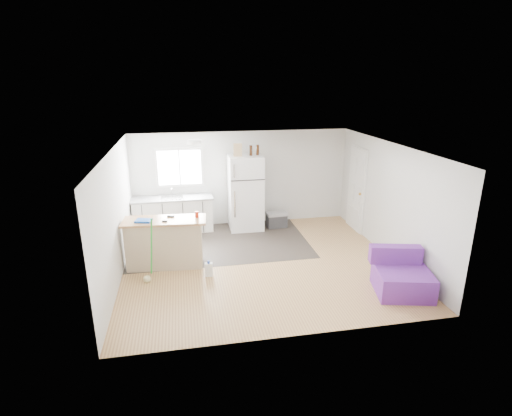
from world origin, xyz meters
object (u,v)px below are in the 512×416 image
(purple_seat, at_px, (401,277))
(cardboard_box, at_px, (238,150))
(bottle_right, at_px, (258,150))
(peninsula, at_px, (165,243))
(mop, at_px, (148,270))
(kitchen_cabinets, at_px, (173,214))
(blue_tray, at_px, (144,221))
(cleaner_jug, at_px, (209,269))
(bottle_left, at_px, (251,150))
(red_cup, at_px, (197,214))
(refrigerator, at_px, (246,193))
(cooler, at_px, (276,219))

(purple_seat, height_order, cardboard_box, cardboard_box)
(cardboard_box, relative_size, bottle_right, 1.20)
(peninsula, height_order, mop, mop)
(kitchen_cabinets, distance_m, blue_tray, 2.13)
(purple_seat, xyz_separation_m, cleaner_jug, (-3.33, 1.22, -0.14))
(mop, distance_m, bottle_left, 3.82)
(cardboard_box, bearing_deg, red_cup, -121.61)
(red_cup, bearing_deg, cleaner_jug, -75.96)
(refrigerator, height_order, bottle_right, bottle_right)
(cleaner_jug, relative_size, bottle_left, 1.27)
(refrigerator, bearing_deg, cardboard_box, -164.45)
(kitchen_cabinets, distance_m, cooler, 2.60)
(refrigerator, bearing_deg, peninsula, -136.04)
(kitchen_cabinets, distance_m, cardboard_box, 2.25)
(kitchen_cabinets, xyz_separation_m, refrigerator, (1.80, -0.10, 0.49))
(purple_seat, distance_m, cardboard_box, 4.68)
(cooler, xyz_separation_m, cleaner_jug, (-1.91, -2.37, -0.06))
(blue_tray, relative_size, cardboard_box, 1.00)
(cardboard_box, bearing_deg, mop, -130.67)
(purple_seat, height_order, bottle_left, bottle_left)
(purple_seat, relative_size, cardboard_box, 3.67)
(blue_tray, height_order, bottle_left, bottle_left)
(blue_tray, bearing_deg, cardboard_box, 40.87)
(blue_tray, bearing_deg, purple_seat, -21.57)
(cleaner_jug, xyz_separation_m, mop, (-1.13, 0.01, 0.09))
(blue_tray, bearing_deg, cooler, 30.17)
(cooler, height_order, purple_seat, purple_seat)
(refrigerator, bearing_deg, bottle_left, -16.40)
(cardboard_box, relative_size, bottle_left, 1.20)
(cooler, bearing_deg, bottle_left, 172.41)
(purple_seat, bearing_deg, peninsula, 169.55)
(red_cup, relative_size, blue_tray, 0.40)
(kitchen_cabinets, relative_size, peninsula, 1.18)
(bottle_right, bearing_deg, cooler, -10.91)
(purple_seat, distance_m, blue_tray, 4.92)
(peninsula, bearing_deg, kitchen_cabinets, 90.11)
(purple_seat, bearing_deg, kitchen_cabinets, 150.05)
(peninsula, distance_m, cardboard_box, 2.93)
(bottle_right, bearing_deg, kitchen_cabinets, 177.39)
(red_cup, xyz_separation_m, blue_tray, (-1.03, -0.06, -0.04))
(mop, height_order, cardboard_box, cardboard_box)
(kitchen_cabinets, height_order, mop, mop)
(cleaner_jug, bearing_deg, refrigerator, 71.59)
(kitchen_cabinets, xyz_separation_m, purple_seat, (4.01, -3.77, -0.17))
(cardboard_box, distance_m, bottle_right, 0.50)
(mop, bearing_deg, cardboard_box, 27.49)
(bottle_left, bearing_deg, cooler, -4.30)
(bottle_left, height_order, bottle_right, same)
(cleaner_jug, relative_size, cardboard_box, 1.06)
(cleaner_jug, height_order, bottle_right, bottle_right)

